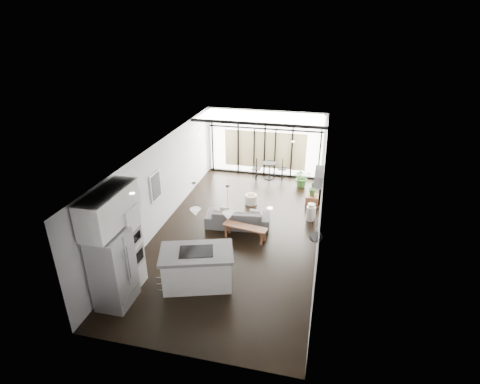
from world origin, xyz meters
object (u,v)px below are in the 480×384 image
at_px(island, 197,268).
at_px(sofa, 238,215).
at_px(fridge, 113,270).
at_px(tv, 321,189).
at_px(milk_can, 311,212).
at_px(console_bench, 245,233).
at_px(pouf, 251,199).

relative_size(island, sofa, 0.87).
height_order(fridge, tv, fridge).
bearing_deg(milk_can, fridge, -129.80).
bearing_deg(sofa, milk_can, -164.16).
height_order(island, fridge, fridge).
bearing_deg(milk_can, tv, -49.33).
xyz_separation_m(sofa, milk_can, (2.31, 0.94, -0.10)).
xyz_separation_m(console_bench, tv, (2.14, 1.40, 1.08)).
bearing_deg(tv, milk_can, 130.67).
distance_m(island, console_bench, 2.50).
bearing_deg(island, fridge, -164.64).
relative_size(console_bench, tv, 1.27).
height_order(sofa, console_bench, sofa).
xyz_separation_m(island, fridge, (-1.65, -1.07, 0.45)).
relative_size(fridge, tv, 1.71).
height_order(island, sofa, island).
distance_m(console_bench, milk_can, 2.53).
distance_m(pouf, tv, 2.87).
distance_m(island, tv, 4.80).
height_order(pouf, tv, tv).
bearing_deg(milk_can, console_bench, -138.66).
bearing_deg(tv, sofa, -165.29).
relative_size(island, pouf, 4.06).
relative_size(island, milk_can, 2.98).
relative_size(pouf, tv, 0.41).
relative_size(sofa, console_bench, 1.49).
distance_m(sofa, pouf, 1.69).
bearing_deg(fridge, tv, 47.11).
relative_size(island, fridge, 0.96).
xyz_separation_m(island, milk_can, (2.62, 4.05, -0.19)).
bearing_deg(tv, console_bench, -146.80).
xyz_separation_m(pouf, tv, (2.44, -1.00, 1.12)).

